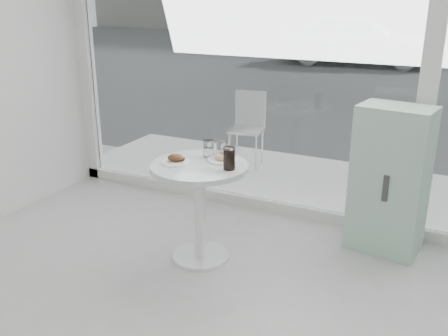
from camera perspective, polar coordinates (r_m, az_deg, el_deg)
The scene contains 12 objects.
storefront at distance 4.25m, azimuth 11.62°, elevation 15.83°, with size 5.00×0.14×3.00m.
main_table at distance 3.71m, azimuth -2.79°, elevation -2.77°, with size 0.72×0.72×0.77m.
patio_deck at distance 5.39m, azimuth 11.92°, elevation -1.95°, with size 5.60×1.60×0.05m, color beige.
street at distance 17.24m, azimuth 22.73°, elevation 11.44°, with size 40.00×24.00×0.00m, color #373737.
mint_cabinet at distance 4.05m, azimuth 18.40°, elevation -1.36°, with size 0.59×0.44×1.16m.
patio_chair at distance 5.75m, azimuth 2.79°, elevation 5.10°, with size 0.42×0.42×0.84m.
car_white at distance 15.02m, azimuth 14.87°, elevation 14.14°, with size 1.74×4.33×1.47m, color silver.
plate_fritter at distance 3.66m, azimuth -5.49°, elevation 0.96°, with size 0.21×0.21×0.07m.
plate_donut at distance 3.69m, azimuth -0.12°, elevation 1.15°, with size 0.23×0.23×0.05m.
water_tumbler_a at distance 3.78m, azimuth -1.78°, elevation 2.15°, with size 0.08×0.08×0.13m.
water_tumbler_b at distance 3.74m, azimuth -0.25°, elevation 1.99°, with size 0.08×0.08×0.13m.
cola_glass at distance 3.50m, azimuth 0.61°, elevation 1.09°, with size 0.09×0.09×0.16m.
Camera 1 is at (1.18, -1.09, 1.95)m, focal length 40.00 mm.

